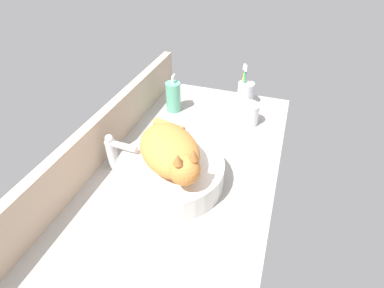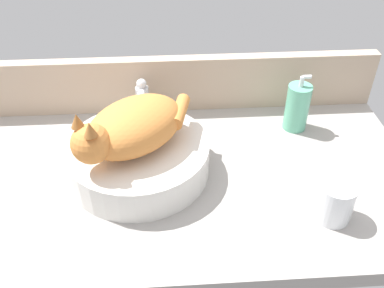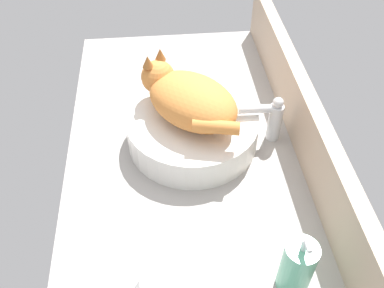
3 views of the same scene
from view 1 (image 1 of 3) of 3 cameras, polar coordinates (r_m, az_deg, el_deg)
name	(u,v)px [view 1 (image 1 of 3)]	position (r cm, az deg, el deg)	size (l,w,h in cm)	color
ground_plane	(183,174)	(105.65, -1.77, -5.64)	(122.95, 63.16, 4.00)	#9E9993
backsplash_panel	(104,134)	(111.01, -16.48, 1.76)	(122.95, 3.60, 16.20)	tan
sink_basin	(171,172)	(97.23, -4.06, -5.43)	(34.32, 34.32, 8.33)	silver
cat	(171,151)	(89.75, -3.97, -1.35)	(29.90, 29.46, 14.00)	orange
faucet	(114,151)	(103.69, -14.57, -1.27)	(3.60, 11.83, 13.60)	silver
soap_dispenser	(173,97)	(132.98, -3.58, 8.99)	(6.45, 6.45, 16.50)	#60B793
toothbrush_cup	(245,93)	(140.24, 10.09, 9.57)	(7.33, 7.33, 18.69)	silver
water_glass	(249,115)	(126.72, 10.77, 5.43)	(7.96, 7.96, 9.23)	white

